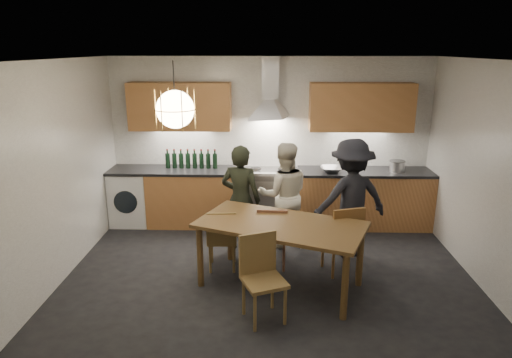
{
  "coord_description": "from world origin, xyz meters",
  "views": [
    {
      "loc": [
        -0.01,
        -4.87,
        2.73
      ],
      "look_at": [
        -0.16,
        0.4,
        1.2
      ],
      "focal_mm": 32.0,
      "sensor_mm": 36.0,
      "label": 1
    }
  ],
  "objects_px": {
    "mixing_bowl": "(331,169)",
    "chair_back_left": "(222,236)",
    "dining_table": "(281,230)",
    "person_left": "(241,200)",
    "person_mid": "(284,195)",
    "wine_bottles": "(191,159)",
    "chair_front": "(261,271)",
    "stock_pot": "(397,166)",
    "person_right": "(351,198)"
  },
  "relations": [
    {
      "from": "mixing_bowl",
      "to": "chair_back_left",
      "type": "bearing_deg",
      "value": -135.71
    },
    {
      "from": "dining_table",
      "to": "chair_back_left",
      "type": "bearing_deg",
      "value": 175.41
    },
    {
      "from": "chair_back_left",
      "to": "person_left",
      "type": "xyz_separation_m",
      "value": [
        0.2,
        0.58,
        0.29
      ]
    },
    {
      "from": "chair_back_left",
      "to": "mixing_bowl",
      "type": "relative_size",
      "value": 2.43
    },
    {
      "from": "chair_back_left",
      "to": "person_mid",
      "type": "distance_m",
      "value": 1.17
    },
    {
      "from": "dining_table",
      "to": "wine_bottles",
      "type": "xyz_separation_m",
      "value": [
        -1.36,
        2.03,
        0.35
      ]
    },
    {
      "from": "chair_front",
      "to": "person_left",
      "type": "relative_size",
      "value": 0.6
    },
    {
      "from": "mixing_bowl",
      "to": "wine_bottles",
      "type": "xyz_separation_m",
      "value": [
        -2.17,
        0.17,
        0.11
      ]
    },
    {
      "from": "stock_pot",
      "to": "dining_table",
      "type": "bearing_deg",
      "value": -133.37
    },
    {
      "from": "chair_front",
      "to": "stock_pot",
      "type": "relative_size",
      "value": 3.98
    },
    {
      "from": "person_left",
      "to": "person_right",
      "type": "relative_size",
      "value": 0.94
    },
    {
      "from": "stock_pot",
      "to": "chair_front",
      "type": "bearing_deg",
      "value": -128.42
    },
    {
      "from": "dining_table",
      "to": "stock_pot",
      "type": "relative_size",
      "value": 9.29
    },
    {
      "from": "mixing_bowl",
      "to": "stock_pot",
      "type": "distance_m",
      "value": 1.01
    },
    {
      "from": "chair_front",
      "to": "mixing_bowl",
      "type": "bearing_deg",
      "value": 44.83
    },
    {
      "from": "chair_front",
      "to": "stock_pot",
      "type": "bearing_deg",
      "value": 28.68
    },
    {
      "from": "person_left",
      "to": "person_right",
      "type": "height_order",
      "value": "person_right"
    },
    {
      "from": "dining_table",
      "to": "chair_front",
      "type": "distance_m",
      "value": 0.7
    },
    {
      "from": "chair_back_left",
      "to": "mixing_bowl",
      "type": "xyz_separation_m",
      "value": [
        1.53,
        1.49,
        0.48
      ]
    },
    {
      "from": "person_right",
      "to": "wine_bottles",
      "type": "distance_m",
      "value": 2.58
    },
    {
      "from": "chair_back_left",
      "to": "person_right",
      "type": "xyz_separation_m",
      "value": [
        1.67,
        0.53,
        0.34
      ]
    },
    {
      "from": "stock_pot",
      "to": "wine_bottles",
      "type": "relative_size",
      "value": 0.28
    },
    {
      "from": "person_left",
      "to": "person_mid",
      "type": "relative_size",
      "value": 1.01
    },
    {
      "from": "person_mid",
      "to": "person_right",
      "type": "bearing_deg",
      "value": 156.01
    },
    {
      "from": "mixing_bowl",
      "to": "person_mid",
      "type": "bearing_deg",
      "value": -137.6
    },
    {
      "from": "mixing_bowl",
      "to": "wine_bottles",
      "type": "distance_m",
      "value": 2.18
    },
    {
      "from": "person_left",
      "to": "chair_back_left",
      "type": "bearing_deg",
      "value": 85.97
    },
    {
      "from": "chair_back_left",
      "to": "wine_bottles",
      "type": "distance_m",
      "value": 1.88
    },
    {
      "from": "dining_table",
      "to": "person_right",
      "type": "distance_m",
      "value": 1.3
    },
    {
      "from": "dining_table",
      "to": "chair_back_left",
      "type": "height_order",
      "value": "chair_back_left"
    },
    {
      "from": "chair_back_left",
      "to": "stock_pot",
      "type": "distance_m",
      "value": 3.02
    },
    {
      "from": "person_left",
      "to": "mixing_bowl",
      "type": "distance_m",
      "value": 1.62
    },
    {
      "from": "dining_table",
      "to": "chair_back_left",
      "type": "xyz_separation_m",
      "value": [
        -0.72,
        0.36,
        -0.24
      ]
    },
    {
      "from": "dining_table",
      "to": "stock_pot",
      "type": "xyz_separation_m",
      "value": [
        1.81,
        1.92,
        0.28
      ]
    },
    {
      "from": "chair_front",
      "to": "wine_bottles",
      "type": "xyz_separation_m",
      "value": [
        -1.15,
        2.66,
        0.54
      ]
    },
    {
      "from": "person_left",
      "to": "stock_pot",
      "type": "relative_size",
      "value": 6.66
    },
    {
      "from": "chair_back_left",
      "to": "person_mid",
      "type": "bearing_deg",
      "value": -137.24
    },
    {
      "from": "person_left",
      "to": "wine_bottles",
      "type": "xyz_separation_m",
      "value": [
        -0.84,
        1.08,
        0.3
      ]
    },
    {
      "from": "dining_table",
      "to": "person_left",
      "type": "relative_size",
      "value": 1.39
    },
    {
      "from": "dining_table",
      "to": "chair_back_left",
      "type": "relative_size",
      "value": 2.6
    },
    {
      "from": "chair_back_left",
      "to": "wine_bottles",
      "type": "xyz_separation_m",
      "value": [
        -0.64,
        1.66,
        0.59
      ]
    },
    {
      "from": "wine_bottles",
      "to": "dining_table",
      "type": "bearing_deg",
      "value": -56.18
    },
    {
      "from": "person_mid",
      "to": "wine_bottles",
      "type": "relative_size",
      "value": 1.83
    },
    {
      "from": "stock_pot",
      "to": "person_right",
      "type": "bearing_deg",
      "value": -130.14
    },
    {
      "from": "person_left",
      "to": "wine_bottles",
      "type": "distance_m",
      "value": 1.4
    },
    {
      "from": "person_left",
      "to": "dining_table",
      "type": "bearing_deg",
      "value": 133.86
    },
    {
      "from": "person_left",
      "to": "stock_pot",
      "type": "distance_m",
      "value": 2.54
    },
    {
      "from": "wine_bottles",
      "to": "chair_back_left",
      "type": "bearing_deg",
      "value": -69.04
    },
    {
      "from": "dining_table",
      "to": "person_right",
      "type": "xyz_separation_m",
      "value": [
        0.94,
        0.89,
        0.1
      ]
    },
    {
      "from": "chair_front",
      "to": "person_mid",
      "type": "height_order",
      "value": "person_mid"
    }
  ]
}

